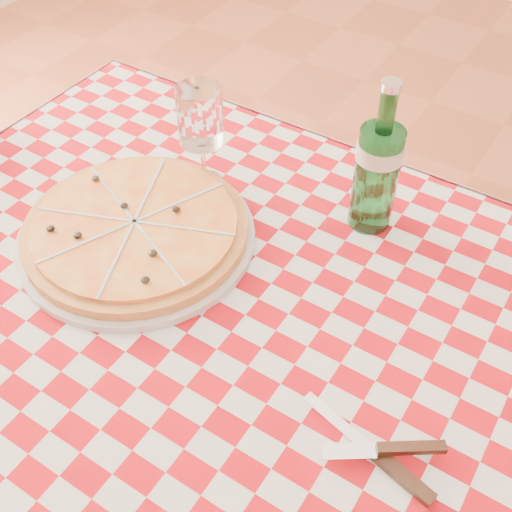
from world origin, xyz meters
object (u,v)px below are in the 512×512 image
Objects in this scene: dining_table at (246,354)px; water_bottle at (379,158)px; pizza_plate at (136,228)px; wine_glass at (202,139)px.

water_bottle is (0.06, 0.28, 0.23)m from dining_table.
wine_glass is (0.01, 0.17, 0.07)m from pizza_plate.
water_bottle is at bearing 39.38° from pizza_plate.
dining_table is 3.14× the size of pizza_plate.
dining_table is at bearing -43.17° from wine_glass.
water_bottle is 1.37× the size of wine_glass.
water_bottle is at bearing 77.36° from dining_table.
water_bottle reaches higher than wine_glass.
dining_table is 0.27m from pizza_plate.
pizza_plate is 0.19m from wine_glass.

